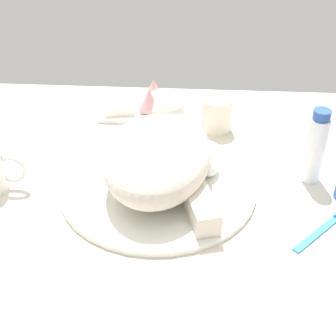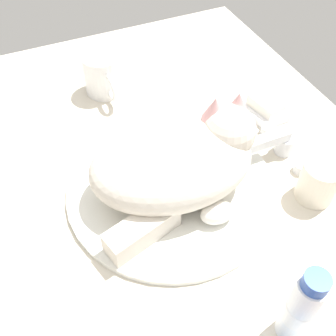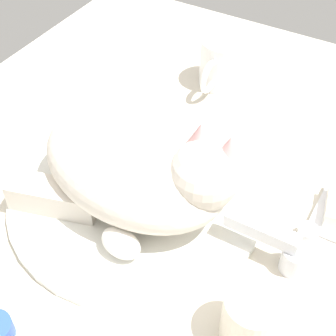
% 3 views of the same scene
% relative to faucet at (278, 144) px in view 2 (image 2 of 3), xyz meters
% --- Properties ---
extents(ground_plane, '(1.10, 0.83, 0.03)m').
position_rel_faucet_xyz_m(ground_plane, '(0.00, -0.22, -0.04)').
color(ground_plane, beige).
extents(sink_basin, '(0.36, 0.36, 0.01)m').
position_rel_faucet_xyz_m(sink_basin, '(0.00, -0.22, -0.02)').
color(sink_basin, silver).
rests_on(sink_basin, ground_plane).
extents(faucet, '(0.14, 0.11, 0.06)m').
position_rel_faucet_xyz_m(faucet, '(0.00, 0.00, 0.00)').
color(faucet, silver).
rests_on(faucet, ground_plane).
extents(cat, '(0.22, 0.30, 0.15)m').
position_rel_faucet_xyz_m(cat, '(0.00, -0.20, 0.05)').
color(cat, beige).
rests_on(cat, sink_basin).
extents(coffee_mug, '(0.12, 0.08, 0.09)m').
position_rel_faucet_xyz_m(coffee_mug, '(-0.31, -0.23, 0.02)').
color(coffee_mug, white).
rests_on(coffee_mug, ground_plane).
extents(rinse_cup, '(0.07, 0.07, 0.07)m').
position_rel_faucet_xyz_m(rinse_cup, '(0.11, 0.00, 0.01)').
color(rinse_cup, silver).
rests_on(rinse_cup, ground_plane).
extents(soap_dish, '(0.09, 0.06, 0.01)m').
position_rel_faucet_xyz_m(soap_dish, '(-0.11, 0.04, -0.02)').
color(soap_dish, white).
rests_on(soap_dish, ground_plane).
extents(soap_bar, '(0.08, 0.05, 0.02)m').
position_rel_faucet_xyz_m(soap_bar, '(-0.11, 0.04, -0.00)').
color(soap_bar, white).
rests_on(soap_bar, soap_dish).
extents(toothpaste_bottle, '(0.04, 0.04, 0.15)m').
position_rel_faucet_xyz_m(toothpaste_bottle, '(0.28, -0.17, 0.04)').
color(toothpaste_bottle, white).
rests_on(toothpaste_bottle, ground_plane).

